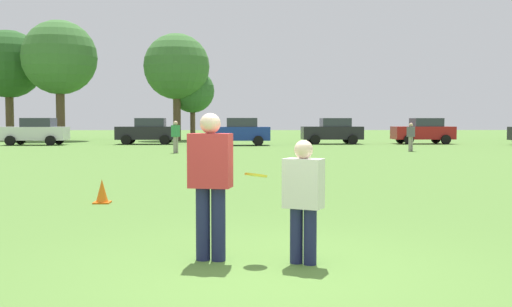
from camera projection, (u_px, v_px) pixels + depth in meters
ground_plane at (266, 270)px, 6.46m from camera, size 195.43×195.43×0.00m
player_thrower at (210, 178)px, 6.87m from camera, size 0.53×0.37×1.72m
player_defender at (303, 195)px, 6.70m from camera, size 0.50×0.41×1.42m
frisbee at (256, 175)px, 6.91m from camera, size 0.28×0.27×0.09m
traffic_cone at (102, 192)px, 11.69m from camera, size 0.32×0.32×0.48m
parked_car_near_left at (36, 131)px, 39.75m from camera, size 4.24×2.28×1.82m
parked_car_mid_left at (148, 131)px, 41.20m from camera, size 4.24×2.28×1.82m
parked_car_center at (239, 131)px, 39.29m from camera, size 4.24×2.28×1.82m
parked_car_mid_right at (333, 131)px, 41.59m from camera, size 4.24×2.28×1.82m
parked_car_near_right at (424, 131)px, 41.81m from camera, size 4.24×2.28×1.82m
bystander_sideline_watcher at (411, 135)px, 31.59m from camera, size 0.48×0.45×1.53m
bystander_field_marshal at (176, 135)px, 30.01m from camera, size 0.44×0.52×1.63m
tree_center_elm at (9, 64)px, 50.12m from camera, size 5.74×5.74×9.32m
tree_east_birch at (60, 58)px, 48.25m from camera, size 6.06×6.06×9.84m
tree_east_oak at (177, 67)px, 48.76m from camera, size 5.44×5.44×8.83m
tree_far_east_pine at (193, 91)px, 50.12m from camera, size 3.70×3.70×6.01m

